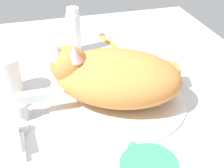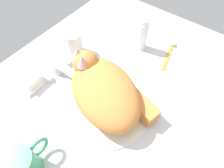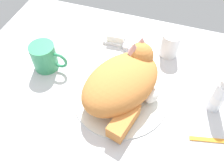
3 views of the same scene
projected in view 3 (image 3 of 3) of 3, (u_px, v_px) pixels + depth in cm
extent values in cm
cube|color=silver|center=(120.00, 98.00, 75.69)|extent=(110.00, 82.50, 3.00)
cylinder|color=silver|center=(120.00, 94.00, 74.13)|extent=(30.45, 30.45, 0.93)
cylinder|color=silver|center=(138.00, 47.00, 85.28)|extent=(3.60, 3.60, 3.81)
cube|color=silver|center=(135.00, 50.00, 80.23)|extent=(2.00, 9.49, 2.00)
cylinder|color=silver|center=(125.00, 46.00, 86.95)|extent=(2.80, 2.80, 1.80)
cylinder|color=silver|center=(149.00, 52.00, 85.21)|extent=(2.80, 2.80, 1.80)
ellipsoid|color=#D17F3D|center=(121.00, 83.00, 69.39)|extent=(27.70, 32.30, 11.06)
sphere|color=#D17F3D|center=(140.00, 55.00, 72.09)|extent=(10.73, 10.73, 8.06)
ellipsoid|color=white|center=(137.00, 62.00, 72.69)|extent=(6.24, 6.63, 4.43)
cone|color=#DB9E9E|center=(134.00, 48.00, 69.18)|extent=(4.83, 4.83, 3.63)
cone|color=#DB9E9E|center=(142.00, 42.00, 70.78)|extent=(4.83, 4.83, 3.63)
cube|color=#D17F3D|center=(124.00, 121.00, 65.21)|extent=(7.30, 12.14, 4.69)
ellipsoid|color=white|center=(152.00, 96.00, 70.66)|extent=(5.65, 6.60, 4.22)
cylinder|color=#389966|center=(44.00, 57.00, 78.33)|extent=(8.31, 8.31, 9.42)
torus|color=#389966|center=(59.00, 61.00, 77.31)|extent=(6.28, 1.00, 6.28)
cylinder|color=white|center=(170.00, 45.00, 82.38)|extent=(6.33, 6.33, 8.81)
cube|color=white|center=(116.00, 40.00, 89.67)|extent=(9.00, 6.40, 1.20)
cube|color=white|center=(116.00, 36.00, 88.14)|extent=(6.78, 5.33, 2.68)
cylinder|color=white|center=(219.00, 97.00, 67.37)|extent=(3.94, 3.94, 11.15)
cylinder|color=white|center=(218.00, 98.00, 67.81)|extent=(4.02, 4.02, 2.79)
cube|color=orange|center=(218.00, 140.00, 64.70)|extent=(15.40, 4.50, 0.80)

